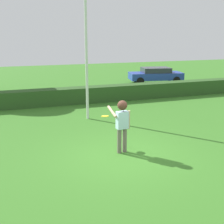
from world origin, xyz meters
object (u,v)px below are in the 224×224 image
(frisbee, at_px, (105,116))
(person, at_px, (122,120))
(lamppost, at_px, (86,33))
(parked_car_blue, at_px, (156,74))

(frisbee, bearing_deg, person, -68.76)
(lamppost, xyz_separation_m, parked_car_blue, (7.87, 8.30, -3.21))
(person, relative_size, parked_car_blue, 0.40)
(person, xyz_separation_m, frisbee, (-0.32, 0.82, -0.05))
(lamppost, bearing_deg, parked_car_blue, 46.51)
(frisbee, relative_size, lamppost, 0.04)
(lamppost, distance_m, parked_car_blue, 11.88)
(lamppost, height_order, parked_car_blue, lamppost)
(frisbee, distance_m, lamppost, 4.52)
(lamppost, relative_size, parked_car_blue, 1.61)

